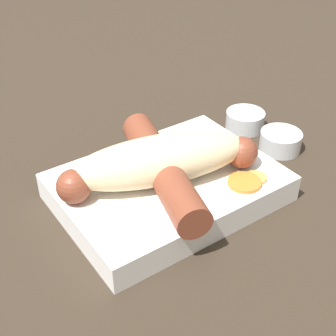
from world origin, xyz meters
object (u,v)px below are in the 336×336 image
object	(u,v)px
food_tray	(168,187)
sausage	(162,169)
condiment_cup_near	(280,142)
condiment_cup_far	(245,121)
bread_roll	(159,159)

from	to	relation	value
food_tray	sausage	distance (m)	0.03
sausage	condiment_cup_near	size ratio (longest dim) A/B	4.03
sausage	condiment_cup_far	distance (m)	0.20
food_tray	condiment_cup_far	distance (m)	0.18
food_tray	condiment_cup_near	xyz separation A→B (m)	(0.17, 0.00, -0.00)
bread_roll	sausage	distance (m)	0.01
condiment_cup_near	food_tray	bearing A→B (deg)	-179.75
food_tray	condiment_cup_near	world-z (taller)	food_tray
bread_roll	condiment_cup_far	world-z (taller)	bread_roll
condiment_cup_far	bread_roll	bearing A→B (deg)	-160.95
condiment_cup_far	sausage	bearing A→B (deg)	-158.95
food_tray	condiment_cup_far	size ratio (longest dim) A/B	4.42
condiment_cup_near	bread_roll	bearing A→B (deg)	179.57
sausage	condiment_cup_far	world-z (taller)	sausage
food_tray	sausage	world-z (taller)	sausage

